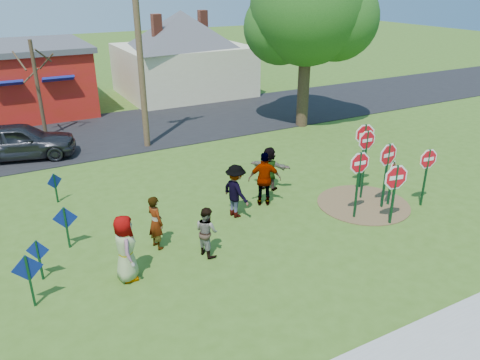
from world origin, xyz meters
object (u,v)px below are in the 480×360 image
object	(u,v)px
suv	(19,141)
stop_sign_d	(364,140)
person_b	(156,222)
stop_sign_b	(366,147)
person_a	(125,248)
stop_sign_a	(395,182)
stop_sign_c	(387,161)
leafy_tree	(310,14)
utility_pole	(139,42)

from	to	relation	value
suv	stop_sign_d	bearing A→B (deg)	-116.39
stop_sign_d	person_b	size ratio (longest dim) A/B	1.59
stop_sign_d	stop_sign_b	bearing A→B (deg)	-114.76
person_a	stop_sign_a	bearing A→B (deg)	-90.69
person_a	suv	distance (m)	11.09
stop_sign_d	person_a	world-z (taller)	stop_sign_d
stop_sign_c	stop_sign_d	distance (m)	1.71
stop_sign_b	stop_sign_d	xyz separation A→B (m)	(0.58, 0.73, -0.05)
stop_sign_d	stop_sign_a	bearing A→B (deg)	-97.96
stop_sign_a	person_a	size ratio (longest dim) A/B	1.18
stop_sign_b	leafy_tree	xyz separation A→B (m)	(3.55, 8.47, 3.75)
stop_sign_a	suv	xyz separation A→B (m)	(-9.85, 12.06, -0.65)
suv	stop_sign_a	bearing A→B (deg)	-126.32
stop_sign_b	stop_sign_c	size ratio (longest dim) A/B	1.08
stop_sign_c	leafy_tree	world-z (taller)	leafy_tree
stop_sign_a	stop_sign_d	xyz separation A→B (m)	(1.06, 2.63, 0.43)
stop_sign_d	person_a	size ratio (longest dim) A/B	1.43
stop_sign_c	leafy_tree	bearing A→B (deg)	66.22
stop_sign_b	stop_sign_c	xyz separation A→B (m)	(0.14, -0.91, -0.24)
stop_sign_d	person_b	xyz separation A→B (m)	(-8.14, -0.43, -1.07)
person_a	stop_sign_b	bearing A→B (deg)	-77.88
person_a	person_b	xyz separation A→B (m)	(1.19, 1.12, -0.09)
stop_sign_c	person_b	distance (m)	7.84
stop_sign_c	person_a	distance (m)	8.92
stop_sign_d	suv	world-z (taller)	stop_sign_d
stop_sign_b	person_a	xyz separation A→B (m)	(-8.75, -0.82, -1.03)
stop_sign_c	utility_pole	bearing A→B (deg)	113.22
stop_sign_c	person_a	bearing A→B (deg)	175.68
suv	stop_sign_b	bearing A→B (deg)	-120.10
stop_sign_d	leafy_tree	bearing A→B (deg)	82.94
suv	leafy_tree	world-z (taller)	leafy_tree
stop_sign_a	person_b	xyz separation A→B (m)	(-7.09, 2.21, -0.64)
stop_sign_a	leafy_tree	xyz separation A→B (m)	(4.02, 10.37, 4.22)
stop_sign_a	stop_sign_c	size ratio (longest dim) A/B	0.88
stop_sign_a	person_a	bearing A→B (deg)	-176.77
utility_pole	person_b	bearing A→B (deg)	-106.33
stop_sign_b	suv	distance (m)	14.52
stop_sign_b	person_b	xyz separation A→B (m)	(-7.56, 0.30, -1.12)
stop_sign_a	stop_sign_c	distance (m)	1.19
stop_sign_b	suv	xyz separation A→B (m)	(-10.32, 10.15, -1.13)
stop_sign_c	leafy_tree	distance (m)	10.74
person_a	person_b	size ratio (longest dim) A/B	1.11
stop_sign_a	person_b	world-z (taller)	stop_sign_a
stop_sign_c	utility_pole	world-z (taller)	utility_pole
suv	utility_pole	size ratio (longest dim) A/B	0.51
stop_sign_d	person_b	bearing A→B (deg)	-163.08
stop_sign_b	leafy_tree	distance (m)	9.92
stop_sign_a	person_a	xyz separation A→B (m)	(-8.28, 1.08, -0.55)
leafy_tree	stop_sign_b	bearing A→B (deg)	-112.75
person_b	utility_pole	distance (m)	10.00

